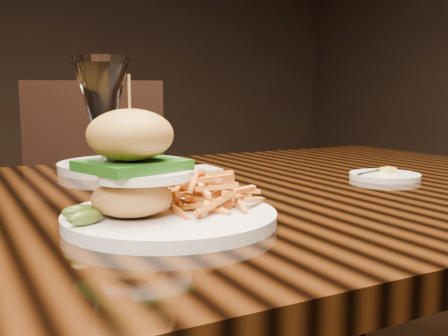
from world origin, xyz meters
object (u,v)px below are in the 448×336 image
dining_table (174,240)px  chair_far (92,210)px  wine_glass (102,98)px  far_dish (124,162)px  burger_plate (162,188)px

dining_table → chair_far: bearing=84.2°
wine_glass → far_dish: 0.40m
dining_table → far_dish: (0.01, 0.28, 0.09)m
dining_table → burger_plate: size_ratio=6.26×
dining_table → wine_glass: bearing=-150.8°
burger_plate → far_dish: bearing=72.9°
burger_plate → chair_far: 1.11m
burger_plate → wine_glass: size_ratio=1.26×
dining_table → far_dish: size_ratio=6.05×
far_dish → chair_far: bearing=82.4°
far_dish → burger_plate: bearing=-102.1°
dining_table → far_dish: 0.30m
wine_glass → chair_far: (0.22, 0.96, -0.36)m
far_dish → wine_glass: bearing=-111.3°
burger_plate → far_dish: (0.10, 0.46, -0.03)m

